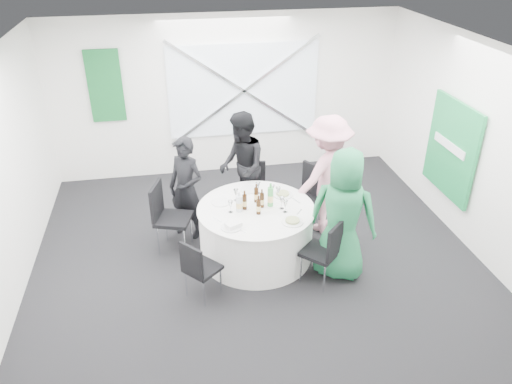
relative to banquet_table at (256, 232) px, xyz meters
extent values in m
plane|color=black|center=(0.00, -0.20, -0.38)|extent=(6.00, 6.00, 0.00)
plane|color=silver|center=(0.00, -0.20, 2.42)|extent=(6.00, 6.00, 0.00)
plane|color=white|center=(0.00, 2.80, 1.02)|extent=(6.00, 0.00, 6.00)
plane|color=white|center=(0.00, -3.20, 1.02)|extent=(6.00, 0.00, 6.00)
plane|color=white|center=(3.00, -0.20, 1.02)|extent=(0.00, 6.00, 6.00)
cube|color=silver|center=(0.30, 2.76, 1.12)|extent=(2.60, 0.03, 1.60)
cube|color=silver|center=(0.30, 2.72, 1.12)|extent=(2.63, 0.05, 1.84)
cube|color=silver|center=(0.30, 2.72, 1.12)|extent=(2.63, 0.05, 1.84)
cube|color=#125A29|center=(-2.00, 2.75, 1.32)|extent=(0.55, 0.04, 1.20)
cube|color=#198B45|center=(2.94, 0.40, 0.82)|extent=(0.05, 1.20, 1.40)
cylinder|color=silver|center=(0.00, 0.00, -0.01)|extent=(1.52, 1.52, 0.74)
cylinder|color=silver|center=(0.00, 0.00, 0.37)|extent=(1.56, 1.56, 0.02)
cube|color=black|center=(0.13, 0.92, 0.06)|extent=(0.46, 0.46, 0.05)
cube|color=black|center=(0.16, 1.12, 0.31)|extent=(0.39, 0.09, 0.44)
cylinder|color=silver|center=(0.32, 1.07, -0.17)|extent=(0.02, 0.02, 0.42)
cylinder|color=silver|center=(-0.01, 1.11, -0.17)|extent=(0.02, 0.02, 0.42)
cylinder|color=silver|center=(0.27, 0.73, -0.17)|extent=(0.02, 0.02, 0.42)
cylinder|color=silver|center=(-0.06, 0.78, -0.17)|extent=(0.02, 0.02, 0.42)
cube|color=black|center=(-1.08, 0.37, 0.11)|extent=(0.58, 0.58, 0.05)
cube|color=black|center=(-1.29, 0.43, 0.38)|extent=(0.18, 0.43, 0.49)
cylinder|color=silver|center=(-1.20, 0.60, -0.15)|extent=(0.02, 0.02, 0.47)
cylinder|color=silver|center=(-1.32, 0.25, -0.15)|extent=(0.02, 0.02, 0.47)
cylinder|color=silver|center=(-0.85, 0.48, -0.15)|extent=(0.02, 0.02, 0.47)
cylinder|color=silver|center=(-0.97, 0.13, -0.15)|extent=(0.02, 0.02, 0.47)
cube|color=black|center=(0.80, 0.51, 0.11)|extent=(0.63, 0.63, 0.05)
cube|color=black|center=(0.98, 0.63, 0.38)|extent=(0.27, 0.39, 0.49)
cylinder|color=silver|center=(1.06, 0.46, -0.15)|extent=(0.02, 0.02, 0.47)
cylinder|color=silver|center=(0.86, 0.77, -0.15)|extent=(0.02, 0.02, 0.47)
cylinder|color=silver|center=(0.75, 0.26, -0.15)|extent=(0.02, 0.02, 0.47)
cylinder|color=silver|center=(0.55, 0.57, -0.15)|extent=(0.02, 0.02, 0.47)
cube|color=black|center=(0.68, -0.69, 0.06)|extent=(0.58, 0.58, 0.05)
cube|color=black|center=(0.82, -0.83, 0.31)|extent=(0.31, 0.30, 0.44)
cylinder|color=silver|center=(0.68, -0.93, -0.17)|extent=(0.02, 0.02, 0.42)
cylinder|color=silver|center=(0.92, -0.69, -0.17)|extent=(0.02, 0.02, 0.42)
cylinder|color=silver|center=(0.45, -0.69, -0.17)|extent=(0.02, 0.02, 0.42)
cylinder|color=silver|center=(0.69, -0.46, -0.17)|extent=(0.02, 0.02, 0.42)
cube|color=black|center=(-0.79, -0.69, 0.02)|extent=(0.52, 0.52, 0.04)
cube|color=black|center=(-0.92, -0.81, 0.24)|extent=(0.26, 0.29, 0.40)
cylinder|color=silver|center=(-1.00, -0.68, -0.19)|extent=(0.02, 0.02, 0.38)
cylinder|color=silver|center=(-0.80, -0.90, -0.19)|extent=(0.02, 0.02, 0.38)
cylinder|color=silver|center=(-0.77, -0.48, -0.19)|extent=(0.02, 0.02, 0.38)
cylinder|color=silver|center=(-0.57, -0.71, -0.19)|extent=(0.02, 0.02, 0.38)
imported|color=black|center=(-0.87, 0.72, 0.38)|extent=(0.66, 0.63, 1.52)
imported|color=black|center=(-0.01, 1.09, 0.46)|extent=(0.46, 0.82, 1.68)
imported|color=pink|center=(1.13, 0.51, 0.51)|extent=(1.27, 0.96, 1.78)
imported|color=#207746|center=(0.99, -0.57, 0.50)|extent=(1.02, 0.91, 1.76)
cylinder|color=silver|center=(0.00, 0.51, 0.39)|extent=(0.25, 0.25, 0.01)
cylinder|color=silver|center=(-0.44, 0.22, 0.39)|extent=(0.25, 0.25, 0.01)
cylinder|color=silver|center=(0.43, 0.27, 0.39)|extent=(0.27, 0.27, 0.01)
cylinder|color=#7A9852|center=(0.43, 0.27, 0.41)|extent=(0.18, 0.18, 0.02)
cylinder|color=silver|center=(0.39, -0.43, 0.39)|extent=(0.28, 0.28, 0.01)
cylinder|color=#7A9852|center=(0.39, -0.43, 0.41)|extent=(0.18, 0.18, 0.02)
cylinder|color=silver|center=(-0.39, -0.41, 0.39)|extent=(0.26, 0.26, 0.01)
cube|color=silver|center=(-0.36, -0.41, 0.42)|extent=(0.22, 0.19, 0.05)
cylinder|color=#371D0A|center=(-0.15, 0.01, 0.48)|extent=(0.06, 0.06, 0.21)
cylinder|color=#371D0A|center=(-0.15, 0.01, 0.62)|extent=(0.02, 0.02, 0.06)
cylinder|color=#DFC176|center=(-0.15, 0.01, 0.46)|extent=(0.06, 0.06, 0.07)
cylinder|color=#371D0A|center=(0.03, 0.16, 0.48)|extent=(0.06, 0.06, 0.21)
cylinder|color=#371D0A|center=(0.03, 0.16, 0.62)|extent=(0.02, 0.02, 0.06)
cylinder|color=#DFC176|center=(0.03, 0.16, 0.46)|extent=(0.06, 0.06, 0.07)
cylinder|color=#371D0A|center=(0.08, 0.01, 0.48)|extent=(0.06, 0.06, 0.20)
cylinder|color=#371D0A|center=(0.08, 0.01, 0.61)|extent=(0.02, 0.02, 0.06)
cylinder|color=#DFC176|center=(0.08, 0.01, 0.46)|extent=(0.06, 0.06, 0.07)
cylinder|color=#371D0A|center=(0.00, -0.15, 0.48)|extent=(0.06, 0.06, 0.20)
cylinder|color=#371D0A|center=(0.00, -0.15, 0.61)|extent=(0.02, 0.02, 0.06)
cylinder|color=#DFC176|center=(0.00, -0.15, 0.46)|extent=(0.06, 0.06, 0.07)
cylinder|color=green|center=(0.20, 0.02, 0.52)|extent=(0.08, 0.08, 0.27)
cylinder|color=green|center=(0.20, 0.02, 0.68)|extent=(0.03, 0.03, 0.06)
cylinder|color=#DFC176|center=(0.20, 0.02, 0.49)|extent=(0.08, 0.08, 0.09)
cylinder|color=silver|center=(-0.23, -0.04, 0.49)|extent=(0.08, 0.08, 0.22)
cylinder|color=silver|center=(-0.23, -0.04, 0.63)|extent=(0.03, 0.03, 0.06)
cylinder|color=#DFC176|center=(-0.23, -0.04, 0.47)|extent=(0.08, 0.08, 0.08)
cylinder|color=white|center=(-0.34, -0.04, 0.38)|extent=(0.06, 0.06, 0.00)
cylinder|color=white|center=(-0.34, -0.04, 0.43)|extent=(0.01, 0.01, 0.10)
cone|color=white|center=(-0.34, -0.04, 0.51)|extent=(0.07, 0.07, 0.08)
cylinder|color=white|center=(0.10, 0.39, 0.38)|extent=(0.06, 0.06, 0.00)
cylinder|color=white|center=(0.10, 0.39, 0.43)|extent=(0.01, 0.01, 0.10)
cone|color=white|center=(0.10, 0.39, 0.51)|extent=(0.07, 0.07, 0.08)
cylinder|color=white|center=(0.35, -0.17, 0.38)|extent=(0.06, 0.06, 0.00)
cylinder|color=white|center=(0.35, -0.17, 0.43)|extent=(0.01, 0.01, 0.10)
cone|color=white|center=(0.35, -0.17, 0.51)|extent=(0.07, 0.07, 0.08)
cylinder|color=white|center=(0.28, 0.28, 0.38)|extent=(0.06, 0.06, 0.00)
cylinder|color=white|center=(0.28, 0.28, 0.43)|extent=(0.01, 0.01, 0.10)
cone|color=white|center=(0.28, 0.28, 0.51)|extent=(0.07, 0.07, 0.08)
cylinder|color=white|center=(-0.23, 0.25, 0.38)|extent=(0.06, 0.06, 0.00)
cylinder|color=white|center=(-0.23, 0.25, 0.43)|extent=(0.01, 0.01, 0.10)
cone|color=white|center=(-0.23, 0.25, 0.51)|extent=(0.07, 0.07, 0.08)
cylinder|color=white|center=(0.33, -0.08, 0.38)|extent=(0.06, 0.06, 0.00)
cylinder|color=white|center=(0.33, -0.08, 0.43)|extent=(0.01, 0.01, 0.10)
cone|color=white|center=(0.33, -0.08, 0.51)|extent=(0.07, 0.07, 0.08)
cylinder|color=white|center=(0.34, 0.20, 0.38)|extent=(0.06, 0.06, 0.00)
cylinder|color=white|center=(0.34, 0.20, 0.43)|extent=(0.01, 0.01, 0.10)
cone|color=white|center=(0.34, 0.20, 0.51)|extent=(0.07, 0.07, 0.08)
cube|color=silver|center=(0.57, 0.08, 0.38)|extent=(0.08, 0.14, 0.01)
cube|color=silver|center=(0.43, 0.39, 0.38)|extent=(0.08, 0.14, 0.01)
cube|color=silver|center=(-0.54, -0.20, 0.38)|extent=(0.10, 0.13, 0.01)
cube|color=silver|center=(-0.28, -0.50, 0.38)|extent=(0.12, 0.12, 0.01)
cube|color=silver|center=(0.35, -0.46, 0.38)|extent=(0.10, 0.13, 0.01)
cube|color=silver|center=(0.54, -0.20, 0.38)|extent=(0.10, 0.13, 0.01)
camera|label=1|loc=(-1.04, -5.56, 3.72)|focal=35.00mm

